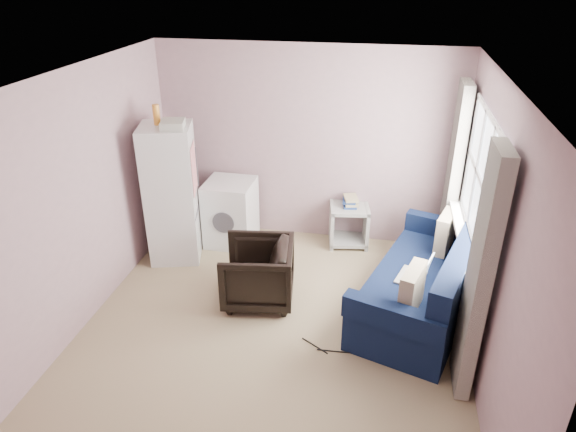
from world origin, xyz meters
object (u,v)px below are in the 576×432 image
washing_machine (231,211)px  side_table (349,221)px  armchair (257,270)px  sofa (427,285)px  fridge (172,193)px

washing_machine → side_table: washing_machine is taller
washing_machine → armchair: bearing=-60.3°
washing_machine → sofa: size_ratio=0.38×
washing_machine → side_table: 1.54m
armchair → side_table: 1.69m
fridge → washing_machine: (0.57, 0.48, -0.41)m
fridge → washing_machine: 0.85m
washing_machine → sofa: (2.44, -1.08, -0.11)m
side_table → washing_machine: bearing=-170.5°
fridge → side_table: 2.27m
fridge → washing_machine: bearing=25.1°
fridge → sofa: 3.11m
washing_machine → fridge: bearing=-139.1°
fridge → armchair: bearing=-45.4°
side_table → sofa: (0.93, -1.33, 0.02)m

